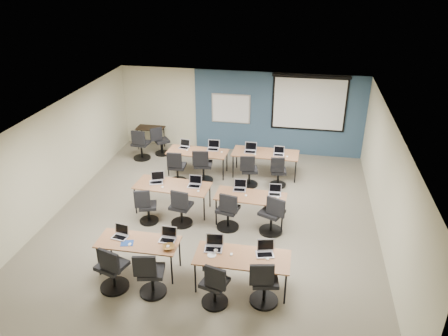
% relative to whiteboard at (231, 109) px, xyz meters
% --- Properties ---
extents(floor, '(8.00, 9.00, 0.02)m').
position_rel_whiteboard_xyz_m(floor, '(0.30, -4.43, -1.45)').
color(floor, '#6B6354').
rests_on(floor, ground).
extents(ceiling, '(8.00, 9.00, 0.02)m').
position_rel_whiteboard_xyz_m(ceiling, '(0.30, -4.43, 1.25)').
color(ceiling, white).
rests_on(ceiling, ground).
extents(wall_back, '(8.00, 0.04, 2.70)m').
position_rel_whiteboard_xyz_m(wall_back, '(0.30, 0.07, -0.10)').
color(wall_back, beige).
rests_on(wall_back, ground).
extents(wall_front, '(8.00, 0.04, 2.70)m').
position_rel_whiteboard_xyz_m(wall_front, '(0.30, -8.93, -0.10)').
color(wall_front, beige).
rests_on(wall_front, ground).
extents(wall_left, '(0.04, 9.00, 2.70)m').
position_rel_whiteboard_xyz_m(wall_left, '(-3.70, -4.43, -0.10)').
color(wall_left, beige).
rests_on(wall_left, ground).
extents(wall_right, '(0.04, 9.00, 2.70)m').
position_rel_whiteboard_xyz_m(wall_right, '(4.30, -4.43, -0.10)').
color(wall_right, beige).
rests_on(wall_right, ground).
extents(blue_accent_panel, '(5.50, 0.04, 2.70)m').
position_rel_whiteboard_xyz_m(blue_accent_panel, '(1.55, 0.04, -0.10)').
color(blue_accent_panel, '#3D5977').
rests_on(blue_accent_panel, wall_back).
extents(whiteboard, '(1.28, 0.03, 0.98)m').
position_rel_whiteboard_xyz_m(whiteboard, '(0.00, 0.00, 0.00)').
color(whiteboard, silver).
rests_on(whiteboard, wall_back).
extents(projector_screen, '(2.40, 0.10, 1.82)m').
position_rel_whiteboard_xyz_m(projector_screen, '(2.50, -0.02, 0.44)').
color(projector_screen, black).
rests_on(projector_screen, wall_back).
extents(training_table_front_left, '(1.67, 0.70, 0.73)m').
position_rel_whiteboard_xyz_m(training_table_front_left, '(-0.77, -6.64, -0.77)').
color(training_table_front_left, '#A27039').
rests_on(training_table_front_left, floor).
extents(training_table_front_right, '(1.85, 0.77, 0.73)m').
position_rel_whiteboard_xyz_m(training_table_front_right, '(1.39, -6.76, -0.76)').
color(training_table_front_right, brown).
rests_on(training_table_front_right, floor).
extents(training_table_mid_left, '(1.90, 0.79, 0.73)m').
position_rel_whiteboard_xyz_m(training_table_mid_left, '(-0.78, -4.18, -0.76)').
color(training_table_mid_left, brown).
rests_on(training_table_mid_left, floor).
extents(training_table_mid_right, '(1.71, 0.71, 0.73)m').
position_rel_whiteboard_xyz_m(training_table_mid_right, '(1.24, -4.36, -0.77)').
color(training_table_mid_right, brown).
rests_on(training_table_mid_right, floor).
extents(training_table_back_left, '(1.78, 0.74, 0.73)m').
position_rel_whiteboard_xyz_m(training_table_back_left, '(-0.66, -1.99, -0.77)').
color(training_table_back_left, '#9E6B3F').
rests_on(training_table_back_left, floor).
extents(training_table_back_right, '(1.94, 0.81, 0.73)m').
position_rel_whiteboard_xyz_m(training_table_back_right, '(1.34, -1.73, -0.76)').
color(training_table_back_right, '#985C2F').
rests_on(training_table_back_right, floor).
extents(laptop_0, '(0.31, 0.27, 0.24)m').
position_rel_whiteboard_xyz_m(laptop_0, '(-1.18, -6.54, -0.66)').
color(laptop_0, silver).
rests_on(laptop_0, training_table_front_left).
extents(mouse_0, '(0.09, 0.12, 0.04)m').
position_rel_whiteboard_xyz_m(mouse_0, '(-0.89, -6.79, -0.71)').
color(mouse_0, white).
rests_on(mouse_0, training_table_front_left).
extents(task_chair_0, '(0.59, 0.57, 1.05)m').
position_rel_whiteboard_xyz_m(task_chair_0, '(-1.07, -7.30, -1.02)').
color(task_chair_0, black).
rests_on(task_chair_0, floor).
extents(laptop_1, '(0.33, 0.28, 0.25)m').
position_rel_whiteboard_xyz_m(laptop_1, '(-0.19, -6.46, -0.66)').
color(laptop_1, silver).
rests_on(laptop_1, training_table_front_left).
extents(mouse_1, '(0.08, 0.11, 0.04)m').
position_rel_whiteboard_xyz_m(mouse_1, '(-0.12, -6.70, -0.71)').
color(mouse_1, white).
rests_on(mouse_1, training_table_front_left).
extents(task_chair_1, '(0.54, 0.54, 1.01)m').
position_rel_whiteboard_xyz_m(task_chair_1, '(-0.30, -7.30, -1.03)').
color(task_chair_1, black).
rests_on(task_chair_1, floor).
extents(laptop_2, '(0.35, 0.30, 0.27)m').
position_rel_whiteboard_xyz_m(laptop_2, '(0.79, -6.58, -0.65)').
color(laptop_2, '#A2A2AC').
rests_on(laptop_2, training_table_front_right).
extents(mouse_2, '(0.06, 0.10, 0.03)m').
position_rel_whiteboard_xyz_m(mouse_2, '(1.17, -6.73, -0.71)').
color(mouse_2, white).
rests_on(mouse_2, training_table_front_right).
extents(task_chair_2, '(0.52, 0.51, 0.99)m').
position_rel_whiteboard_xyz_m(task_chair_2, '(0.97, -7.36, -1.04)').
color(task_chair_2, black).
rests_on(task_chair_2, floor).
extents(laptop_3, '(0.34, 0.29, 0.26)m').
position_rel_whiteboard_xyz_m(laptop_3, '(1.81, -6.57, -0.66)').
color(laptop_3, '#ACACB2').
rests_on(laptop_3, training_table_front_right).
extents(mouse_3, '(0.08, 0.10, 0.03)m').
position_rel_whiteboard_xyz_m(mouse_3, '(1.87, -6.74, -0.71)').
color(mouse_3, white).
rests_on(mouse_3, training_table_front_right).
extents(task_chair_3, '(0.55, 0.55, 1.03)m').
position_rel_whiteboard_xyz_m(task_chair_3, '(1.85, -7.15, -1.02)').
color(task_chair_3, black).
rests_on(task_chair_3, floor).
extents(laptop_4, '(0.34, 0.29, 0.26)m').
position_rel_whiteboard_xyz_m(laptop_4, '(-1.22, -4.09, -0.66)').
color(laptop_4, '#A5A5A9').
rests_on(laptop_4, training_table_mid_left).
extents(mouse_4, '(0.09, 0.11, 0.04)m').
position_rel_whiteboard_xyz_m(mouse_4, '(-0.99, -4.35, -0.71)').
color(mouse_4, white).
rests_on(mouse_4, training_table_mid_left).
extents(task_chair_4, '(0.48, 0.47, 0.96)m').
position_rel_whiteboard_xyz_m(task_chair_4, '(-1.24, -4.88, -1.06)').
color(task_chair_4, black).
rests_on(task_chair_4, floor).
extents(laptop_5, '(0.33, 0.28, 0.25)m').
position_rel_whiteboard_xyz_m(laptop_5, '(-0.22, -4.10, -0.66)').
color(laptop_5, '#A6A7B4').
rests_on(laptop_5, training_table_mid_left).
extents(mouse_5, '(0.09, 0.11, 0.03)m').
position_rel_whiteboard_xyz_m(mouse_5, '(-0.06, -4.38, -0.71)').
color(mouse_5, white).
rests_on(mouse_5, training_table_mid_left).
extents(task_chair_5, '(0.54, 0.54, 1.01)m').
position_rel_whiteboard_xyz_m(task_chair_5, '(-0.39, -4.83, -1.03)').
color(task_chair_5, black).
rests_on(task_chair_5, floor).
extents(laptop_6, '(0.31, 0.27, 0.24)m').
position_rel_whiteboard_xyz_m(laptop_6, '(0.93, -4.09, -0.66)').
color(laptop_6, silver).
rests_on(laptop_6, training_table_mid_right).
extents(mouse_6, '(0.08, 0.11, 0.03)m').
position_rel_whiteboard_xyz_m(mouse_6, '(1.13, -4.39, -0.71)').
color(mouse_6, white).
rests_on(mouse_6, training_table_mid_right).
extents(task_chair_6, '(0.54, 0.54, 1.02)m').
position_rel_whiteboard_xyz_m(task_chair_6, '(0.76, -4.78, -1.03)').
color(task_chair_6, black).
rests_on(task_chair_6, floor).
extents(laptop_7, '(0.30, 0.26, 0.23)m').
position_rel_whiteboard_xyz_m(laptop_7, '(1.80, -4.17, -0.66)').
color(laptop_7, '#B1B2B8').
rests_on(laptop_7, training_table_mid_right).
extents(mouse_7, '(0.08, 0.11, 0.04)m').
position_rel_whiteboard_xyz_m(mouse_7, '(1.89, -4.34, -0.71)').
color(mouse_7, white).
rests_on(mouse_7, training_table_mid_right).
extents(task_chair_7, '(0.60, 0.56, 1.04)m').
position_rel_whiteboard_xyz_m(task_chair_7, '(1.81, -4.77, -1.02)').
color(task_chair_7, black).
rests_on(task_chair_7, floor).
extents(laptop_8, '(0.31, 0.27, 0.24)m').
position_rel_whiteboard_xyz_m(laptop_8, '(-1.12, -1.78, -0.66)').
color(laptop_8, '#B3B3B9').
rests_on(laptop_8, training_table_back_left).
extents(mouse_8, '(0.07, 0.09, 0.03)m').
position_rel_whiteboard_xyz_m(mouse_8, '(-0.98, -1.99, -0.71)').
color(mouse_8, white).
rests_on(mouse_8, training_table_back_left).
extents(task_chair_8, '(0.52, 0.52, 1.00)m').
position_rel_whiteboard_xyz_m(task_chair_8, '(-1.12, -2.68, -1.04)').
color(task_chair_8, black).
rests_on(task_chair_8, floor).
extents(laptop_9, '(0.35, 0.30, 0.26)m').
position_rel_whiteboard_xyz_m(laptop_9, '(-0.23, -1.74, -0.65)').
color(laptop_9, '#B9B9B9').
rests_on(laptop_9, training_table_back_left).
extents(mouse_9, '(0.06, 0.10, 0.03)m').
position_rel_whiteboard_xyz_m(mouse_9, '(0.06, -1.94, -0.71)').
color(mouse_9, white).
rests_on(mouse_9, training_table_back_left).
extents(task_chair_9, '(0.56, 0.56, 1.04)m').
position_rel_whiteboard_xyz_m(task_chair_9, '(-0.39, -2.49, -1.02)').
color(task_chair_9, black).
rests_on(task_chair_9, floor).
extents(laptop_10, '(0.35, 0.30, 0.27)m').
position_rel_whiteboard_xyz_m(laptop_10, '(0.89, -1.72, -0.65)').
color(laptop_10, silver).
rests_on(laptop_10, training_table_back_right).
extents(mouse_10, '(0.08, 0.11, 0.03)m').
position_rel_whiteboard_xyz_m(mouse_10, '(1.05, -1.91, -0.71)').
color(mouse_10, white).
rests_on(mouse_10, training_table_back_right).
extents(task_chair_10, '(0.51, 0.51, 0.99)m').
position_rel_whiteboard_xyz_m(task_chair_10, '(0.95, -2.51, -1.04)').
color(task_chair_10, black).
rests_on(task_chair_10, floor).
extents(laptop_11, '(0.31, 0.26, 0.24)m').
position_rel_whiteboard_xyz_m(laptop_11, '(1.73, -1.79, -0.66)').
color(laptop_11, silver).
rests_on(laptop_11, training_table_back_right).
extents(mouse_11, '(0.06, 0.10, 0.03)m').
position_rel_whiteboard_xyz_m(mouse_11, '(1.98, -1.90, -0.71)').
color(mouse_11, white).
rests_on(mouse_11, training_table_back_right).
extents(task_chair_11, '(0.47, 0.47, 0.96)m').
position_rel_whiteboard_xyz_m(task_chair_11, '(1.77, -2.39, -1.06)').
color(task_chair_11, black).
rests_on(task_chair_11, floor).
extents(blue_mousepad, '(0.30, 0.27, 0.01)m').
position_rel_whiteboard_xyz_m(blue_mousepad, '(-0.96, -6.75, -0.72)').
color(blue_mousepad, navy).
rests_on(blue_mousepad, training_table_front_left).
extents(snack_bowl, '(0.34, 0.34, 0.07)m').
position_rel_whiteboard_xyz_m(snack_bowl, '(-0.09, -6.76, -0.69)').
color(snack_bowl, brown).
rests_on(snack_bowl, training_table_front_left).
extents(snack_plate, '(0.22, 0.22, 0.01)m').
position_rel_whiteboard_xyz_m(snack_plate, '(0.80, -6.82, -0.71)').
color(snack_plate, white).
rests_on(snack_plate, training_table_front_right).
extents(coffee_cup, '(0.08, 0.08, 0.06)m').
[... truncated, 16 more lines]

